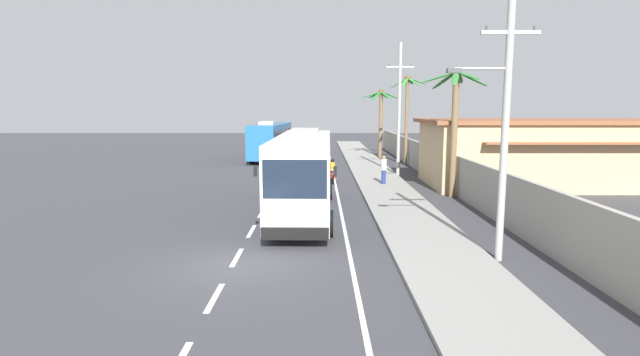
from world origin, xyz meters
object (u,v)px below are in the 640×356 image
object	(u,v)px
coach_bus_foreground	(305,171)
palm_second	(382,111)
palm_nearest	(457,110)
coach_bus_far_lane	(272,139)
motorcycle_beside_bus	(334,173)
pedestrian_near_kerb	(385,169)
utility_pole_mid	(401,108)
utility_pole_nearest	(505,120)
roadside_building	(546,153)
palm_third	(409,100)

from	to	relation	value
coach_bus_foreground	palm_second	distance (m)	26.61
coach_bus_foreground	palm_nearest	size ratio (longest dim) A/B	1.67
coach_bus_far_lane	motorcycle_beside_bus	world-z (taller)	coach_bus_far_lane
motorcycle_beside_bus	pedestrian_near_kerb	distance (m)	3.56
pedestrian_near_kerb	palm_second	distance (m)	17.95
motorcycle_beside_bus	utility_pole_mid	xyz separation A→B (m)	(4.85, 3.10, 4.26)
motorcycle_beside_bus	palm_nearest	size ratio (longest dim) A/B	0.28
utility_pole_nearest	roadside_building	size ratio (longest dim) A/B	0.56
coach_bus_far_lane	pedestrian_near_kerb	xyz separation A→B (m)	(8.76, -16.05, -0.83)
palm_second	motorcycle_beside_bus	bearing A→B (deg)	-107.72
motorcycle_beside_bus	palm_second	bearing A→B (deg)	72.28
coach_bus_far_lane	palm_third	distance (m)	13.51
palm_nearest	palm_third	size ratio (longest dim) A/B	0.93
utility_pole_nearest	roadside_building	distance (m)	17.63
utility_pole_nearest	roadside_building	bearing A→B (deg)	61.15
coach_bus_far_lane	palm_second	xyz separation A→B (m)	(10.67, 1.45, 2.70)
palm_second	coach_bus_foreground	bearing A→B (deg)	-104.70
pedestrian_near_kerb	coach_bus_foreground	bearing A→B (deg)	-148.68
palm_second	roadside_building	size ratio (longest dim) A/B	0.44
roadside_building	motorcycle_beside_bus	bearing A→B (deg)	174.13
palm_second	coach_bus_far_lane	bearing A→B (deg)	-172.26
palm_nearest	motorcycle_beside_bus	bearing A→B (deg)	140.85
coach_bus_far_lane	palm_second	size ratio (longest dim) A/B	1.70
coach_bus_foreground	motorcycle_beside_bus	size ratio (longest dim) A/B	6.06
roadside_building	utility_pole_mid	bearing A→B (deg)	152.30
coach_bus_foreground	pedestrian_near_kerb	world-z (taller)	coach_bus_foreground
motorcycle_beside_bus	pedestrian_near_kerb	xyz separation A→B (m)	(3.22, -1.47, 0.43)
motorcycle_beside_bus	palm_nearest	bearing A→B (deg)	-39.15
coach_bus_foreground	palm_nearest	xyz separation A→B (m)	(8.13, 4.27, 2.79)
palm_nearest	coach_bus_far_lane	bearing A→B (deg)	121.27
motorcycle_beside_bus	palm_second	xyz separation A→B (m)	(5.12, 16.02, 3.96)
motorcycle_beside_bus	roadside_building	world-z (taller)	roadside_building
palm_second	palm_third	xyz separation A→B (m)	(1.50, -6.05, 0.97)
utility_pole_mid	palm_nearest	world-z (taller)	utility_pole_mid
coach_bus_foreground	utility_pole_nearest	xyz separation A→B (m)	(6.55, -7.08, 2.52)
pedestrian_near_kerb	palm_third	world-z (taller)	palm_third
coach_bus_far_lane	coach_bus_foreground	bearing A→B (deg)	-80.71
coach_bus_foreground	palm_second	xyz separation A→B (m)	(6.72, 25.62, 2.58)
coach_bus_foreground	palm_nearest	distance (m)	9.60
palm_nearest	utility_pole_nearest	bearing A→B (deg)	-97.93
pedestrian_near_kerb	palm_third	xyz separation A→B (m)	(3.40, 11.45, 4.50)
motorcycle_beside_bus	utility_pole_nearest	bearing A→B (deg)	-73.45
motorcycle_beside_bus	utility_pole_nearest	distance (m)	17.83
motorcycle_beside_bus	coach_bus_foreground	bearing A→B (deg)	-99.45
utility_pole_mid	coach_bus_foreground	bearing A→B (deg)	-116.92
palm_second	utility_pole_mid	bearing A→B (deg)	-91.21
pedestrian_near_kerb	palm_second	size ratio (longest dim) A/B	0.27
roadside_building	pedestrian_near_kerb	bearing A→B (deg)	-179.46
motorcycle_beside_bus	roadside_building	size ratio (longest dim) A/B	0.13
palm_nearest	coach_bus_foreground	bearing A→B (deg)	-152.29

